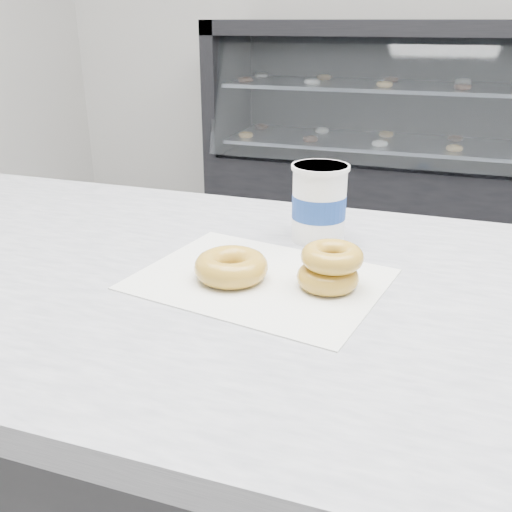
{
  "coord_description": "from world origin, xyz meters",
  "views": [
    {
      "loc": [
        0.17,
        -1.31,
        1.25
      ],
      "look_at": [
        -0.08,
        -0.57,
        0.92
      ],
      "focal_mm": 40.0,
      "sensor_mm": 36.0,
      "label": 1
    }
  ],
  "objects_px": {
    "display_case": "(417,160)",
    "coffee_cup": "(319,202)",
    "donut_stack": "(330,267)",
    "donut_single": "(231,267)"
  },
  "relations": [
    {
      "from": "display_case",
      "to": "donut_stack",
      "type": "xyz_separation_m",
      "value": [
        0.04,
        -2.72,
        0.44
      ]
    },
    {
      "from": "donut_single",
      "to": "display_case",
      "type": "bearing_deg",
      "value": 87.88
    },
    {
      "from": "donut_stack",
      "to": "coffee_cup",
      "type": "bearing_deg",
      "value": 107.8
    },
    {
      "from": "display_case",
      "to": "coffee_cup",
      "type": "relative_size",
      "value": 18.69
    },
    {
      "from": "donut_stack",
      "to": "coffee_cup",
      "type": "relative_size",
      "value": 0.89
    },
    {
      "from": "coffee_cup",
      "to": "display_case",
      "type": "bearing_deg",
      "value": 74.88
    },
    {
      "from": "donut_single",
      "to": "coffee_cup",
      "type": "distance_m",
      "value": 0.22
    },
    {
      "from": "display_case",
      "to": "donut_single",
      "type": "xyz_separation_m",
      "value": [
        -0.1,
        -2.73,
        0.43
      ]
    },
    {
      "from": "display_case",
      "to": "donut_stack",
      "type": "relative_size",
      "value": 21.01
    },
    {
      "from": "donut_stack",
      "to": "coffee_cup",
      "type": "xyz_separation_m",
      "value": [
        -0.06,
        0.18,
        0.03
      ]
    }
  ]
}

